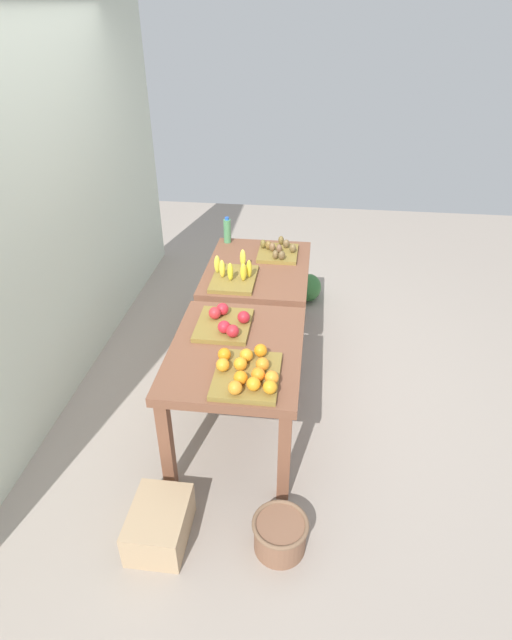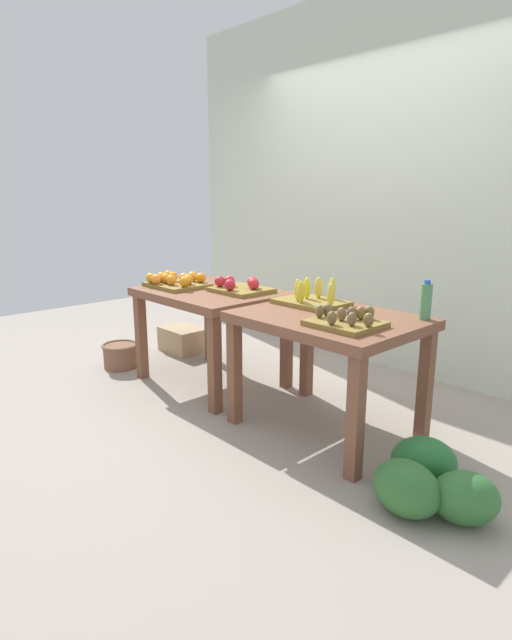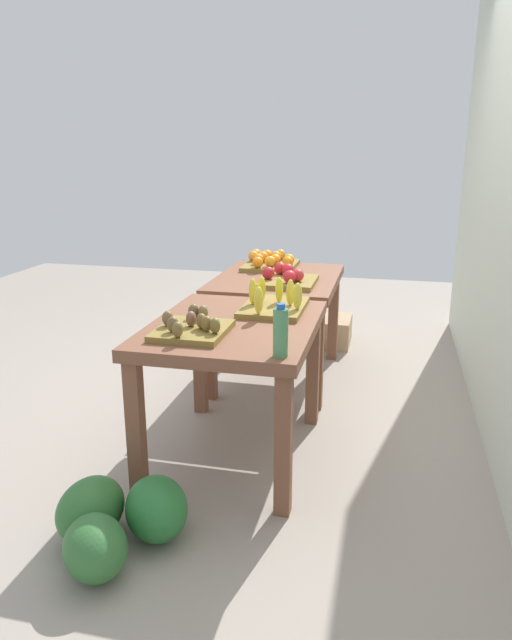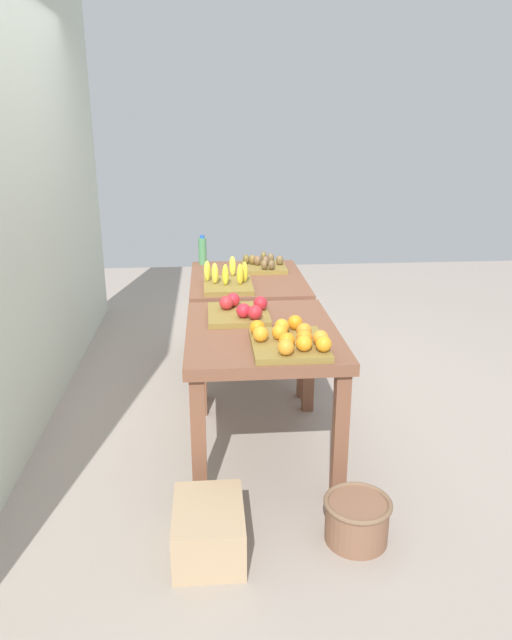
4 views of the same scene
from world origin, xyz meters
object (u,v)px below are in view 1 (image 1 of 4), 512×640
(watermelon_pile, at_px, (295,285))
(banana_crate, at_px, (234,275))
(display_table_right, at_px, (258,278))
(apple_bin, at_px, (225,323))
(display_table_left, at_px, (236,361))
(kiwi_bin, at_px, (278,251))
(orange_bin, at_px, (248,373))
(cardboard_produce_box, at_px, (159,524))
(wicker_basket, at_px, (280,534))
(water_bottle, at_px, (227,231))

(watermelon_pile, bearing_deg, banana_crate, 159.16)
(display_table_right, relative_size, watermelon_pile, 1.57)
(apple_bin, distance_m, banana_crate, 0.65)
(display_table_left, relative_size, kiwi_bin, 2.84)
(orange_bin, bearing_deg, banana_crate, 12.80)
(display_table_right, distance_m, cardboard_produce_box, 2.03)
(kiwi_bin, bearing_deg, wicker_basket, -174.37)
(apple_bin, distance_m, cardboard_produce_box, 1.23)
(banana_crate, distance_m, wicker_basket, 1.85)
(water_bottle, height_order, watermelon_pile, water_bottle)
(water_bottle, xyz_separation_m, cardboard_produce_box, (-2.37, -0.02, -0.72))
(wicker_basket, bearing_deg, watermelon_pile, 1.67)
(watermelon_pile, bearing_deg, display_table_right, 162.11)
(orange_bin, height_order, wicker_basket, orange_bin)
(banana_crate, xyz_separation_m, watermelon_pile, (1.09, -0.42, -0.64))
(banana_crate, relative_size, watermelon_pile, 0.67)
(kiwi_bin, relative_size, wicker_basket, 1.22)
(banana_crate, xyz_separation_m, wicker_basket, (-1.66, -0.50, -0.66))
(orange_bin, height_order, cardboard_produce_box, orange_bin)
(kiwi_bin, bearing_deg, water_bottle, 65.36)
(kiwi_bin, bearing_deg, display_table_right, 148.41)
(apple_bin, height_order, wicker_basket, apple_bin)
(banana_crate, bearing_deg, display_table_right, -29.53)
(display_table_left, distance_m, display_table_right, 1.12)
(display_table_left, height_order, banana_crate, banana_crate)
(display_table_right, bearing_deg, wicker_basket, -169.66)
(banana_crate, bearing_deg, apple_bin, -175.92)
(banana_crate, xyz_separation_m, water_bottle, (0.69, 0.17, 0.07))
(water_bottle, bearing_deg, apple_bin, -170.88)
(display_table_left, bearing_deg, cardboard_produce_box, 159.92)
(apple_bin, xyz_separation_m, cardboard_produce_box, (-1.03, 0.20, -0.65))
(display_table_right, bearing_deg, apple_bin, 173.67)
(water_bottle, bearing_deg, watermelon_pile, -55.62)
(display_table_left, xyz_separation_m, water_bottle, (1.55, 0.32, 0.21))
(watermelon_pile, bearing_deg, display_table_left, 172.15)
(display_table_left, bearing_deg, watermelon_pile, -7.85)
(water_bottle, relative_size, wicker_basket, 0.75)
(kiwi_bin, distance_m, watermelon_pile, 0.89)
(watermelon_pile, xyz_separation_m, cardboard_produce_box, (-2.78, 0.57, -0.01))
(apple_bin, height_order, water_bottle, water_bottle)
(orange_bin, relative_size, banana_crate, 1.01)
(water_bottle, bearing_deg, display_table_left, -168.49)
(wicker_basket, height_order, cardboard_produce_box, cardboard_produce_box)
(display_table_left, height_order, wicker_basket, display_table_left)
(kiwi_bin, xyz_separation_m, wicker_basket, (-2.14, -0.21, -0.65))
(banana_crate, relative_size, cardboard_produce_box, 1.11)
(water_bottle, bearing_deg, banana_crate, -166.30)
(banana_crate, relative_size, water_bottle, 1.96)
(display_table_right, bearing_deg, water_bottle, 36.11)
(banana_crate, xyz_separation_m, cardboard_produce_box, (-1.68, 0.15, -0.65))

